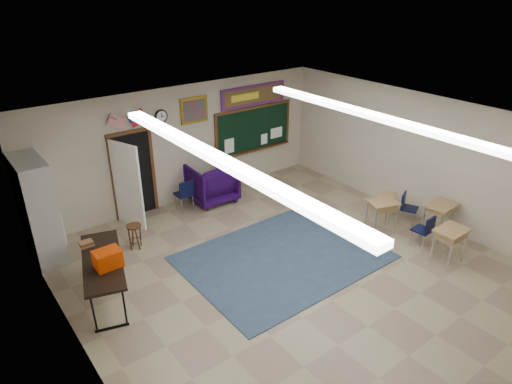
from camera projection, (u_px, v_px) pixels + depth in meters
floor at (302, 279)px, 8.90m from camera, size 9.00×9.00×0.00m
back_wall at (183, 145)px, 11.49m from camera, size 8.00×0.04×3.00m
left_wall at (85, 297)px, 6.07m from camera, size 0.04×9.00×3.00m
right_wall at (434, 162)px, 10.45m from camera, size 0.04×9.00×3.00m
ceiling at (310, 132)px, 7.61m from camera, size 8.00×9.00×0.04m
area_rug at (283, 257)px, 9.58m from camera, size 4.00×3.00×0.02m
fluorescent_strips at (309, 136)px, 7.64m from camera, size 3.86×6.00×0.10m
doorway at (132, 177)px, 10.75m from camera, size 1.10×0.89×2.16m
chalkboard at (254, 130)px, 12.68m from camera, size 2.55×0.14×1.30m
bulletin_board at (254, 95)px, 12.26m from camera, size 2.10×0.05×0.55m
framed_art_print at (194, 110)px, 11.29m from camera, size 0.75×0.05×0.65m
wall_clock at (161, 116)px, 10.80m from camera, size 0.32×0.05×0.32m
wall_flags at (127, 117)px, 10.26m from camera, size 1.16×0.06×0.70m
storage_cabinet at (38, 210)px, 9.16m from camera, size 0.59×1.25×2.20m
wingback_armchair at (212, 182)px, 11.82m from camera, size 1.14×1.17×1.03m
student_chair_reading at (184, 195)px, 11.34m from camera, size 0.44×0.44×0.85m
student_chair_desk_a at (422, 231)px, 9.84m from camera, size 0.41×0.41×0.77m
student_chair_desk_b at (409, 209)px, 10.74m from camera, size 0.51×0.51×0.77m
student_desk_front_left at (382, 215)px, 10.39m from camera, size 0.76×0.66×0.77m
student_desk_front_right at (385, 206)px, 10.98m from camera, size 0.65×0.59×0.63m
student_desk_back_left at (449, 244)px, 9.25m from camera, size 0.66×0.50×0.79m
student_desk_back_right at (439, 218)px, 10.17m from camera, size 0.73×0.57×0.83m
folding_table at (105, 277)px, 8.21m from camera, size 1.22×2.11×1.14m
wooden_stool at (135, 236)px, 9.82m from camera, size 0.32×0.32×0.56m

